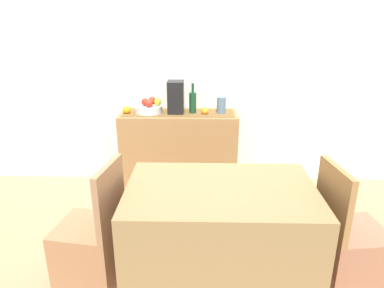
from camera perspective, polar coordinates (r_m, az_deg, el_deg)
The scene contains 17 objects.
ground_plane at distance 3.10m, azimuth 0.74°, elevation -14.87°, with size 6.40×6.40×0.02m, color #98815D.
room_wall_rear at distance 3.74m, azimuth 1.07°, elevation 13.72°, with size 6.40×0.06×2.70m, color silver.
sideboard_console at distance 3.72m, azimuth -2.10°, elevation -1.19°, with size 1.19×0.42×0.83m, color #976A40.
table_runner at distance 3.59m, azimuth -2.18°, elevation 5.06°, with size 1.12×0.32×0.01m, color brown.
fruit_bowl at distance 3.61m, azimuth -7.02°, elevation 5.64°, with size 0.28×0.28×0.07m, color silver.
apple_left at distance 3.53m, azimuth -6.94°, elevation 6.55°, with size 0.08×0.08×0.08m, color red.
apple_rear at distance 3.59m, azimuth -5.58°, elevation 6.81°, with size 0.07×0.07×0.07m, color gold.
apple_right at distance 3.60m, azimuth -7.59°, elevation 6.76°, with size 0.07×0.07×0.07m, color red.
apple_center at distance 3.66m, azimuth -6.46°, elevation 7.02°, with size 0.07×0.07×0.07m, color red.
wine_bottle at distance 3.56m, azimuth 0.13°, elevation 6.76°, with size 0.07×0.07×0.30m.
coffee_maker at distance 3.55m, azimuth -2.64°, elevation 7.54°, with size 0.16×0.18×0.33m, color black.
ceramic_vase at distance 3.57m, azimuth 4.74°, elevation 6.25°, with size 0.09×0.09×0.17m, color slate.
orange_loose_end at distance 3.61m, azimuth -10.53°, elevation 5.40°, with size 0.08×0.08×0.08m, color orange.
orange_loose_far at distance 3.53m, azimuth 2.11°, elevation 5.34°, with size 0.07×0.07×0.07m, color orange.
dining_table at distance 2.44m, azimuth 4.47°, elevation -14.82°, with size 1.21×0.79×0.74m, color olive.
chair_near_window at distance 2.60m, azimuth -15.85°, elevation -15.97°, with size 0.46×0.46×0.90m.
chair_by_corner at distance 2.69m, azimuth 23.94°, elevation -15.75°, with size 0.45×0.45×0.90m.
Camera 1 is at (0.02, -2.54, 1.76)m, focal length 33.01 mm.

